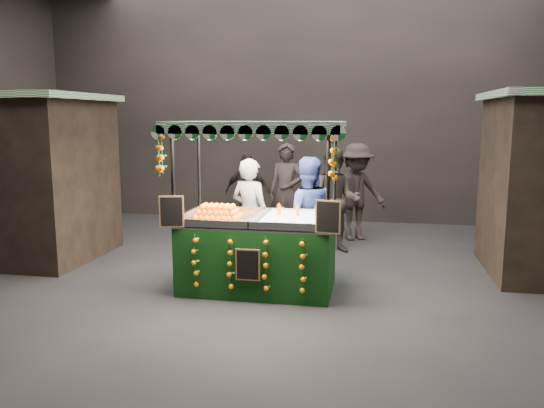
# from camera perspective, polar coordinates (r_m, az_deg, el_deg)

# --- Properties ---
(ground) EXTENTS (12.00, 12.00, 0.00)m
(ground) POSITION_cam_1_polar(r_m,az_deg,el_deg) (7.14, -0.56, -9.10)
(ground) COLOR black
(ground) RESTS_ON ground
(market_hall) EXTENTS (12.10, 10.10, 5.05)m
(market_hall) POSITION_cam_1_polar(r_m,az_deg,el_deg) (6.88, -0.60, 18.73)
(market_hall) COLOR black
(market_hall) RESTS_ON ground
(neighbour_stall_left) EXTENTS (3.00, 2.20, 2.60)m
(neighbour_stall_left) POSITION_cam_1_polar(r_m,az_deg,el_deg) (9.61, -25.98, 2.68)
(neighbour_stall_left) COLOR black
(neighbour_stall_left) RESTS_ON ground
(juice_stall) EXTENTS (2.26, 1.33, 2.19)m
(juice_stall) POSITION_cam_1_polar(r_m,az_deg,el_deg) (6.98, -1.53, -3.75)
(juice_stall) COLOR black
(juice_stall) RESTS_ON ground
(vendor_grey) EXTENTS (0.71, 0.58, 1.66)m
(vendor_grey) POSITION_cam_1_polar(r_m,az_deg,el_deg) (7.88, -2.32, -1.16)
(vendor_grey) COLOR slate
(vendor_grey) RESTS_ON ground
(vendor_blue) EXTENTS (0.92, 0.78, 1.69)m
(vendor_blue) POSITION_cam_1_polar(r_m,az_deg,el_deg) (7.68, 3.68, -1.30)
(vendor_blue) COLOR navy
(vendor_blue) RESTS_ON ground
(shopper_0) EXTENTS (0.72, 0.54, 1.78)m
(shopper_0) POSITION_cam_1_polar(r_m,az_deg,el_deg) (9.85, 1.51, 1.28)
(shopper_0) COLOR #292321
(shopper_0) RESTS_ON ground
(shopper_1) EXTENTS (0.89, 0.72, 1.74)m
(shopper_1) POSITION_cam_1_polar(r_m,az_deg,el_deg) (9.03, 6.69, 0.36)
(shopper_1) COLOR #2A2322
(shopper_1) RESTS_ON ground
(shopper_2) EXTENTS (0.91, 0.40, 1.54)m
(shopper_2) POSITION_cam_1_polar(r_m,az_deg,el_deg) (10.79, -2.61, 1.34)
(shopper_2) COLOR black
(shopper_2) RESTS_ON ground
(shopper_3) EXTENTS (1.32, 1.09, 1.77)m
(shopper_3) POSITION_cam_1_polar(r_m,az_deg,el_deg) (9.97, 8.89, 1.26)
(shopper_3) COLOR black
(shopper_3) RESTS_ON ground
(shopper_4) EXTENTS (0.91, 0.60, 1.83)m
(shopper_4) POSITION_cam_1_polar(r_m,az_deg,el_deg) (11.88, -18.73, 2.29)
(shopper_4) COLOR black
(shopper_4) RESTS_ON ground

